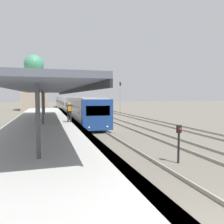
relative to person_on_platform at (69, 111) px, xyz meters
name	(u,v)px	position (x,y,z in m)	size (l,w,h in m)	color
platform_canopy	(43,89)	(-2.09, -0.91, 1.77)	(4.00, 24.62, 2.88)	#4C515B
person_on_platform	(69,111)	(0.00, 0.00, 0.00)	(0.40, 0.40, 1.66)	#2D2D33
train_near	(68,104)	(2.16, 24.45, -0.21)	(2.58, 51.90, 2.95)	navy
signal_post_near	(179,140)	(3.93, -10.22, -0.75)	(0.20, 0.21, 1.77)	black
signal_mast_far	(120,94)	(11.78, 21.10, 1.76)	(0.28, 0.29, 5.84)	gray
distant_domed_building	(34,85)	(-4.35, 32.48, 3.82)	(5.48, 5.48, 12.15)	gray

